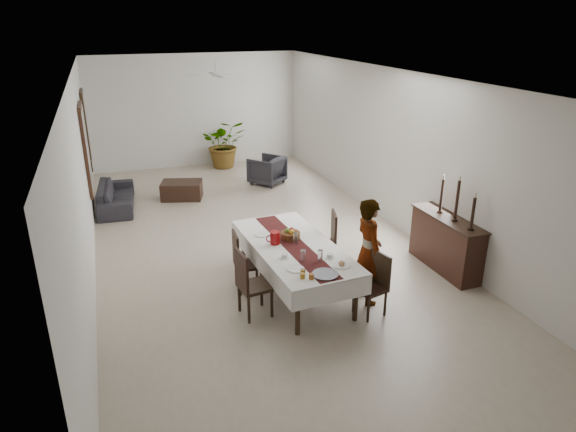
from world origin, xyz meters
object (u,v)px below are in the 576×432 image
Objects in this scene: dining_table_top at (294,247)px; woman at (369,251)px; red_pitcher at (275,238)px; sideboard_body at (446,244)px; sofa at (116,196)px.

woman is at bearing -39.26° from dining_table_top.
woman reaches higher than red_pitcher.
woman is 1.08× the size of sideboard_body.
sofa is at bearing 34.57° from woman.
red_pitcher is 3.06m from sideboard_body.
sideboard_body is (3.01, -0.34, -0.43)m from red_pitcher.
woman is (0.95, -0.69, 0.08)m from dining_table_top.
sideboard_body is at bearing -129.71° from sofa.
sideboard_body is 7.38m from sofa.
sideboard_body is 0.81× the size of sofa.
sofa is (-2.53, 4.97, -0.48)m from dining_table_top.
sideboard_body reaches higher than sofa.
woman is at bearing -34.47° from red_pitcher.
woman reaches higher than sideboard_body.
sideboard_body is (1.79, 0.50, -0.37)m from woman.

